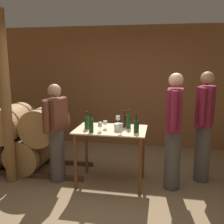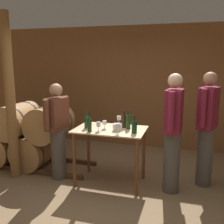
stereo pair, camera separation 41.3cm
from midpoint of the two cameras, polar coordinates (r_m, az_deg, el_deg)
The scene contains 18 objects.
ground_plane at distance 3.91m, azimuth -3.38°, elevation -18.83°, with size 14.00×14.00×0.00m, color brown.
back_wall at distance 5.94m, azimuth 2.52°, elevation 5.39°, with size 8.40×0.05×2.70m.
barrel_rack at distance 5.07m, azimuth -21.52°, elevation -5.39°, with size 2.83×0.78×1.18m.
tasting_table at distance 4.14m, azimuth -3.13°, elevation -6.01°, with size 1.10×0.72×0.90m.
wooden_post at distance 4.46m, azimuth -24.66°, elevation 2.41°, with size 0.16×0.16×2.70m.
wine_bottle_far_left at distance 4.12m, azimuth -8.37°, elevation -2.28°, with size 0.08×0.08×0.28m.
wine_bottle_left at distance 3.90m, azimuth -7.59°, elevation -2.87°, with size 0.07×0.07×0.28m.
wine_bottle_center at distance 4.17m, azimuth -0.18°, elevation -1.93°, with size 0.08×0.08×0.27m.
wine_bottle_right at distance 4.09m, azimuth 0.77°, elevation -2.02°, with size 0.07×0.07×0.30m.
wine_bottle_far_right at distance 3.86m, azimuth 2.29°, elevation -3.10°, with size 0.08×0.08×0.27m.
wine_glass_near_left at distance 3.93m, azimuth -5.63°, elevation -2.85°, with size 0.06×0.06×0.15m.
wine_glass_near_center at distance 4.08m, azimuth -4.40°, elevation -2.43°, with size 0.07×0.07×0.13m.
wine_glass_near_right at distance 4.32m, azimuth -1.42°, elevation -1.37°, with size 0.07×0.07×0.15m.
wine_glass_far_side at distance 3.78m, azimuth -1.26°, elevation -3.13°, with size 0.07×0.07×0.16m.
ice_bucket at distance 3.99m, azimuth -1.58°, elevation -3.33°, with size 0.13×0.13×0.11m.
person_host at distance 4.33m, azimuth -14.78°, elevation -4.07°, with size 0.29×0.58×1.59m.
person_visitor_with_scarf at distance 4.34m, azimuth 16.90°, elevation -2.67°, with size 0.34×0.56×1.79m.
person_visitor_bearded at distance 3.96m, azimuth 10.43°, elevation -3.75°, with size 0.25×0.59×1.78m.
Camera 1 is at (0.64, -3.32, 1.96)m, focal length 42.00 mm.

